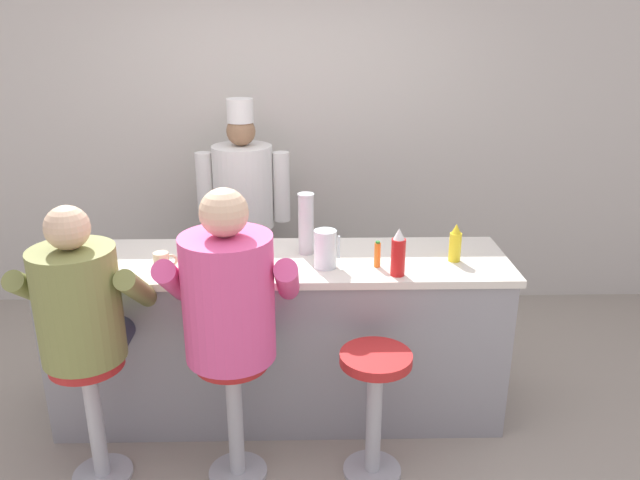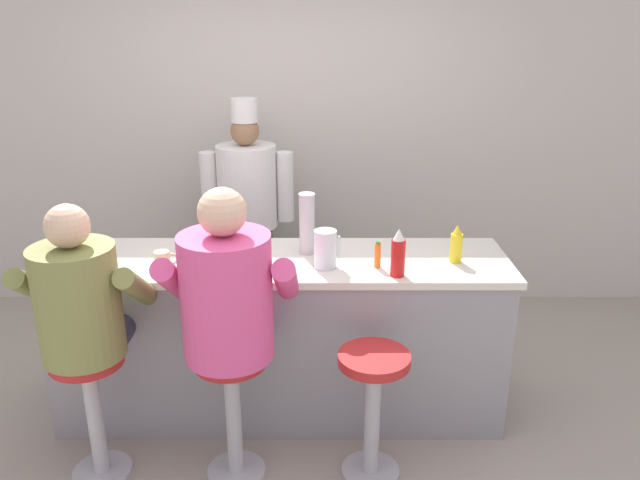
# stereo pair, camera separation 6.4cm
# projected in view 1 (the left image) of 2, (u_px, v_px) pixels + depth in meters

# --- Properties ---
(ground_plane) EXTENTS (20.00, 20.00, 0.00)m
(ground_plane) POSITION_uv_depth(u_px,v_px,m) (280.00, 442.00, 3.43)
(ground_plane) COLOR #9E9384
(wall_back) EXTENTS (10.00, 0.06, 2.70)m
(wall_back) POSITION_uv_depth(u_px,v_px,m) (286.00, 135.00, 4.76)
(wall_back) COLOR beige
(wall_back) RESTS_ON ground_plane
(diner_counter) EXTENTS (2.53, 0.67, 0.95)m
(diner_counter) POSITION_uv_depth(u_px,v_px,m) (280.00, 336.00, 3.58)
(diner_counter) COLOR gray
(diner_counter) RESTS_ON ground_plane
(ketchup_bottle_red) EXTENTS (0.07, 0.07, 0.25)m
(ketchup_bottle_red) POSITION_uv_depth(u_px,v_px,m) (398.00, 254.00, 3.17)
(ketchup_bottle_red) COLOR red
(ketchup_bottle_red) RESTS_ON diner_counter
(mustard_bottle_yellow) EXTENTS (0.07, 0.07, 0.21)m
(mustard_bottle_yellow) POSITION_uv_depth(u_px,v_px,m) (455.00, 244.00, 3.36)
(mustard_bottle_yellow) COLOR yellow
(mustard_bottle_yellow) RESTS_ON diner_counter
(hot_sauce_bottle_orange) EXTENTS (0.03, 0.03, 0.14)m
(hot_sauce_bottle_orange) POSITION_uv_depth(u_px,v_px,m) (377.00, 254.00, 3.29)
(hot_sauce_bottle_orange) COLOR orange
(hot_sauce_bottle_orange) RESTS_ON diner_counter
(water_pitcher_clear) EXTENTS (0.14, 0.12, 0.21)m
(water_pitcher_clear) POSITION_uv_depth(u_px,v_px,m) (325.00, 249.00, 3.27)
(water_pitcher_clear) COLOR silver
(water_pitcher_clear) RESTS_ON diner_counter
(breakfast_plate) EXTENTS (0.26, 0.26, 0.05)m
(breakfast_plate) POSITION_uv_depth(u_px,v_px,m) (247.00, 260.00, 3.37)
(breakfast_plate) COLOR white
(breakfast_plate) RESTS_ON diner_counter
(cereal_bowl) EXTENTS (0.15, 0.15, 0.05)m
(cereal_bowl) POSITION_uv_depth(u_px,v_px,m) (194.00, 272.00, 3.18)
(cereal_bowl) COLOR #B24C47
(cereal_bowl) RESTS_ON diner_counter
(coffee_mug_tan) EXTENTS (0.13, 0.08, 0.09)m
(coffee_mug_tan) POSITION_uv_depth(u_px,v_px,m) (162.00, 261.00, 3.26)
(coffee_mug_tan) COLOR beige
(coffee_mug_tan) RESTS_ON diner_counter
(cup_stack_steel) EXTENTS (0.09, 0.09, 0.35)m
(cup_stack_steel) POSITION_uv_depth(u_px,v_px,m) (306.00, 224.00, 3.44)
(cup_stack_steel) COLOR #B7BABF
(cup_stack_steel) RESTS_ON diner_counter
(diner_seated_olive) EXTENTS (0.59, 0.58, 1.44)m
(diner_seated_olive) POSITION_uv_depth(u_px,v_px,m) (82.00, 312.00, 2.90)
(diner_seated_olive) COLOR #B2B5BA
(diner_seated_olive) RESTS_ON ground_plane
(diner_seated_pink) EXTENTS (0.65, 0.64, 1.51)m
(diner_seated_pink) POSITION_uv_depth(u_px,v_px,m) (230.00, 304.00, 2.91)
(diner_seated_pink) COLOR #B2B5BA
(diner_seated_pink) RESTS_ON ground_plane
(empty_stool_round) EXTENTS (0.35, 0.35, 0.69)m
(empty_stool_round) POSITION_uv_depth(u_px,v_px,m) (375.00, 395.00, 3.05)
(empty_stool_round) COLOR #B2B5BA
(empty_stool_round) RESTS_ON ground_plane
(cook_in_whites_near) EXTENTS (0.66, 0.42, 1.68)m
(cook_in_whites_near) POSITION_uv_depth(u_px,v_px,m) (244.00, 206.00, 4.45)
(cook_in_whites_near) COLOR #232328
(cook_in_whites_near) RESTS_ON ground_plane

